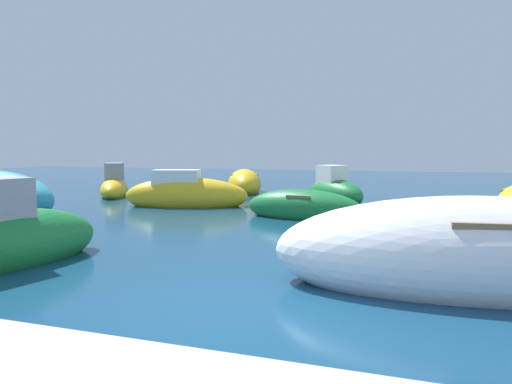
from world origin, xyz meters
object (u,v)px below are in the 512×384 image
object	(u,v)px
moored_boat_3	(481,257)
moored_boat_6	(1,240)
moored_boat_1	(335,191)
moored_boat_4	(186,194)
moored_boat_5	(114,187)
moored_boat_8	(303,208)
moored_boat_7	(244,184)

from	to	relation	value
moored_boat_3	moored_boat_6	bearing A→B (deg)	0.27
moored_boat_1	moored_boat_4	distance (m)	5.94
moored_boat_5	moored_boat_8	bearing A→B (deg)	38.14
moored_boat_6	moored_boat_5	bearing A→B (deg)	41.59
moored_boat_1	moored_boat_7	world-z (taller)	moored_boat_1
moored_boat_6	moored_boat_4	bearing A→B (deg)	19.90
moored_boat_4	moored_boat_6	bearing A→B (deg)	-100.86
moored_boat_1	moored_boat_8	world-z (taller)	moored_boat_1
moored_boat_8	moored_boat_7	bearing A→B (deg)	-49.93
moored_boat_1	moored_boat_8	bearing A→B (deg)	-46.87
moored_boat_5	moored_boat_8	xyz separation A→B (m)	(9.52, -3.94, -0.09)
moored_boat_8	moored_boat_3	bearing A→B (deg)	131.64
moored_boat_8	moored_boat_1	bearing A→B (deg)	-85.13
moored_boat_7	moored_boat_8	bearing A→B (deg)	10.82
moored_boat_6	moored_boat_7	world-z (taller)	moored_boat_6
moored_boat_5	moored_boat_6	size ratio (longest dim) A/B	0.97
moored_boat_1	moored_boat_5	world-z (taller)	moored_boat_5
moored_boat_5	moored_boat_8	distance (m)	10.31
moored_boat_7	moored_boat_3	bearing A→B (deg)	11.54
moored_boat_1	moored_boat_4	size ratio (longest dim) A/B	0.67
moored_boat_4	moored_boat_8	bearing A→B (deg)	-33.38
moored_boat_5	moored_boat_6	world-z (taller)	moored_boat_6
moored_boat_6	moored_boat_8	xyz separation A→B (m)	(4.05, 7.18, -0.15)
moored_boat_7	moored_boat_8	distance (m)	8.63
moored_boat_4	moored_boat_6	world-z (taller)	moored_boat_6
moored_boat_3	moored_boat_8	world-z (taller)	moored_boat_3
moored_boat_1	moored_boat_8	xyz separation A→B (m)	(-0.33, -4.63, -0.10)
moored_boat_1	moored_boat_4	world-z (taller)	moored_boat_1
moored_boat_4	moored_boat_5	world-z (taller)	moored_boat_5
moored_boat_7	moored_boat_4	bearing A→B (deg)	-23.02
moored_boat_4	moored_boat_6	xyz separation A→B (m)	(0.69, -8.72, 0.03)
moored_boat_3	moored_boat_7	bearing A→B (deg)	-65.50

